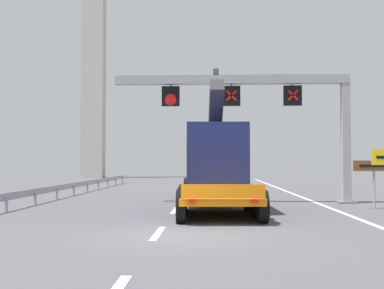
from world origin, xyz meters
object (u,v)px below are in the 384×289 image
at_px(heavy_haul_truck_orange, 213,163).
at_px(tourist_info_sign_brown, 374,171).
at_px(bridge_pylon_distant, 94,16).
at_px(overhead_lane_gantry, 262,99).

height_order(heavy_haul_truck_orange, tourist_info_sign_brown, heavy_haul_truck_orange).
distance_m(tourist_info_sign_brown, bridge_pylon_distant, 49.54).
bearing_deg(bridge_pylon_distant, tourist_info_sign_brown, -60.97).
relative_size(tourist_info_sign_brown, bridge_pylon_distant, 0.05).
distance_m(overhead_lane_gantry, tourist_info_sign_brown, 6.50).
xyz_separation_m(heavy_haul_truck_orange, tourist_info_sign_brown, (6.98, -2.32, -0.36)).
distance_m(heavy_haul_truck_orange, bridge_pylon_distant, 44.73).
bearing_deg(tourist_info_sign_brown, bridge_pylon_distant, 119.03).
bearing_deg(heavy_haul_truck_orange, bridge_pylon_distant, 111.98).
relative_size(heavy_haul_truck_orange, bridge_pylon_distant, 0.34).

